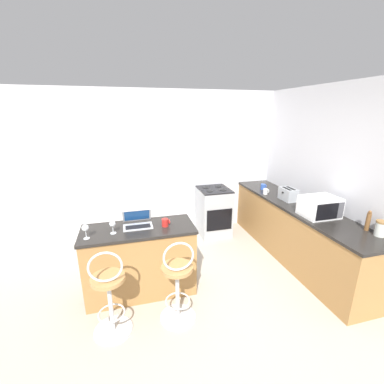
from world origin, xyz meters
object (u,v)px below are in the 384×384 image
at_px(wine_glass_tall, 112,224).
at_px(mug_blue, 263,187).
at_px(pepper_mill, 368,221).
at_px(laptop, 138,222).
at_px(stove_range, 214,212).
at_px(mug_white, 266,191).
at_px(bar_stool_far, 178,283).
at_px(microwave, 320,207).
at_px(mug_red, 165,222).
at_px(wine_glass_short, 85,228).
at_px(storage_jar, 381,228).
at_px(toaster, 288,194).
at_px(bar_stool_near, 109,295).

bearing_deg(wine_glass_tall, mug_blue, 23.95).
distance_m(wine_glass_tall, pepper_mill, 2.96).
bearing_deg(laptop, stove_range, 40.65).
distance_m(mug_white, mug_blue, 0.30).
distance_m(bar_stool_far, mug_white, 2.35).
xyz_separation_m(microwave, mug_red, (-2.04, 0.22, -0.09)).
xyz_separation_m(bar_stool_far, wine_glass_short, (-0.92, 0.47, 0.54)).
height_order(storage_jar, mug_white, storage_jar).
xyz_separation_m(mug_red, pepper_mill, (2.27, -0.73, 0.07)).
distance_m(bar_stool_far, mug_red, 0.73).
height_order(wine_glass_tall, wine_glass_short, wine_glass_short).
bearing_deg(wine_glass_short, wine_glass_tall, 11.59).
bearing_deg(toaster, microwave, -89.75).
bearing_deg(microwave, mug_blue, 93.02).
distance_m(bar_stool_far, laptop, 0.89).
bearing_deg(bar_stool_far, bar_stool_near, 180.00).
bearing_deg(pepper_mill, mug_blue, 99.44).
distance_m(toaster, mug_red, 2.09).
distance_m(microwave, mug_red, 2.05).
height_order(laptop, mug_white, laptop).
bearing_deg(bar_stool_far, stove_range, 60.21).
height_order(pepper_mill, mug_white, pepper_mill).
relative_size(bar_stool_far, laptop, 2.86).
xyz_separation_m(toaster, wine_glass_tall, (-2.64, -0.51, 0.02)).
bearing_deg(laptop, storage_jar, -20.78).
distance_m(laptop, mug_red, 0.34).
height_order(stove_range, mug_white, mug_white).
relative_size(laptop, toaster, 1.22).
relative_size(mug_white, mug_blue, 0.95).
bearing_deg(toaster, mug_blue, 95.95).
bearing_deg(storage_jar, mug_blue, 99.11).
xyz_separation_m(storage_jar, mug_blue, (-0.32, 1.99, -0.04)).
height_order(toaster, stove_range, toaster).
relative_size(bar_stool_near, mug_white, 10.26).
height_order(laptop, wine_glass_tall, laptop).
relative_size(bar_stool_far, mug_white, 10.26).
bearing_deg(stove_range, pepper_mill, -61.12).
bearing_deg(mug_white, pepper_mill, -74.94).
bearing_deg(microwave, storage_jar, -69.46).
bearing_deg(pepper_mill, microwave, 114.67).
height_order(bar_stool_near, storage_jar, storage_jar).
bearing_deg(microwave, wine_glass_short, 177.66).
height_order(bar_stool_far, mug_white, bar_stool_far).
xyz_separation_m(mug_red, storage_jar, (2.28, -0.88, 0.04)).
distance_m(stove_range, pepper_mill, 2.44).
height_order(stove_range, storage_jar, storage_jar).
relative_size(pepper_mill, wine_glass_short, 1.48).
bearing_deg(mug_red, bar_stool_near, -140.05).
bearing_deg(bar_stool_far, storage_jar, -7.95).
xyz_separation_m(storage_jar, wine_glass_tall, (-2.90, 0.84, 0.02)).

